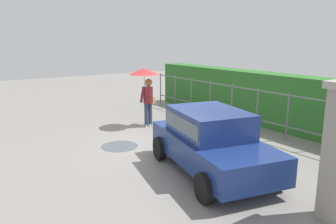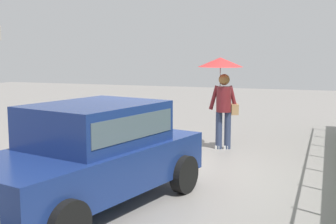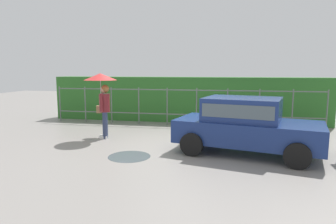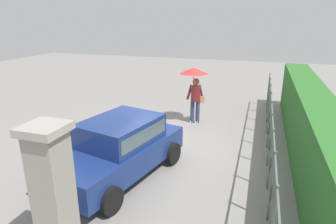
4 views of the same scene
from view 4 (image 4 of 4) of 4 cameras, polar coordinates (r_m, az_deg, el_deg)
name	(u,v)px [view 4 (image 4 of 4)]	position (r m, az deg, el deg)	size (l,w,h in m)	color
ground_plane	(163,146)	(9.18, -1.07, -6.68)	(40.00, 40.00, 0.00)	gray
car	(120,146)	(7.37, -9.45, -6.55)	(3.98, 2.52, 1.48)	navy
pedestrian	(195,82)	(10.82, 5.23, 5.96)	(1.04, 1.04, 2.10)	#2D3856
gate_pillar	(54,197)	(4.92, -21.43, -15.32)	(0.60, 0.60, 2.42)	gray
fence_section	(270,129)	(8.72, 19.33, -3.25)	(10.67, 0.05, 1.50)	#59605B
hedge_row	(311,130)	(8.79, 26.28, -3.10)	(11.62, 0.90, 1.90)	#2D6B28
puddle_near	(134,130)	(10.47, -6.66, -3.59)	(1.09, 1.09, 0.00)	#4C545B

